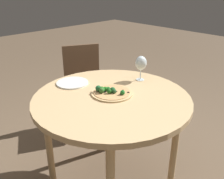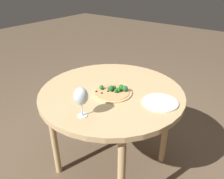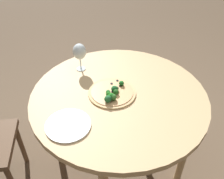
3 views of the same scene
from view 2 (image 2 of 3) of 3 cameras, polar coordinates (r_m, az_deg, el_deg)
ground_plane at (r=2.08m, az=-0.11°, el=-19.19°), size 12.00×12.00×0.00m
dining_table at (r=1.64m, az=-0.13°, el=-2.60°), size 1.05×1.05×0.77m
pizza at (r=1.56m, az=0.35°, el=-0.47°), size 0.29×0.29×0.06m
wine_glass at (r=1.27m, az=-8.12°, el=-1.89°), size 0.09×0.09×0.19m
plate_near at (r=1.48m, az=12.48°, el=-3.28°), size 0.24×0.24×0.01m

